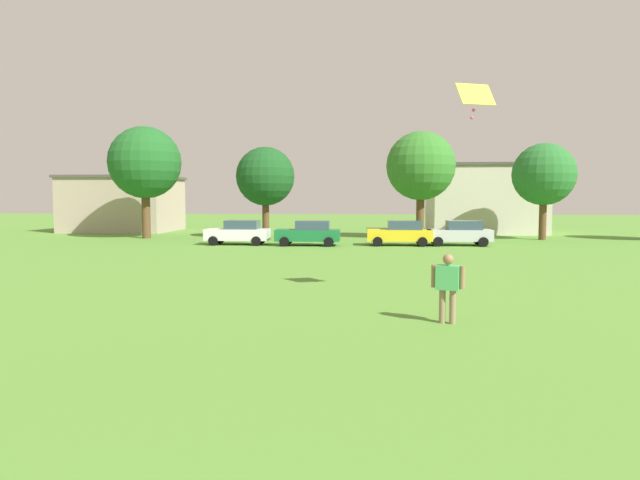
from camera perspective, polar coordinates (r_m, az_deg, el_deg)
ground_plane at (r=29.94m, az=-1.77°, el=-1.81°), size 160.00×160.00×0.00m
adult_bystander at (r=14.57m, az=12.92°, el=-4.23°), size 0.81×0.49×1.78m
kite at (r=17.79m, az=15.58°, el=13.94°), size 1.21×0.84×1.09m
parked_car_white_0 at (r=38.55m, az=-8.29°, el=0.79°), size 4.30×2.02×1.68m
parked_car_green_1 at (r=37.46m, az=-1.12°, el=0.74°), size 4.30×2.02×1.68m
parked_car_yellow_2 at (r=37.88m, az=8.23°, el=0.73°), size 4.30×2.02×1.68m
parked_car_silver_3 at (r=38.62m, az=14.09°, el=0.72°), size 4.30×2.02×1.68m
tree_far_left at (r=46.39m, az=-17.45°, el=7.52°), size 5.65×5.65×8.80m
tree_left at (r=44.49m, az=-5.60°, el=6.46°), size 4.63×4.63×7.21m
tree_center_left at (r=44.69m, az=10.26°, el=7.42°), size 5.39×5.39×8.40m
tree_center_right at (r=45.95m, az=21.90°, el=6.21°), size 4.72×4.72×7.35m
house_left at (r=53.29m, az=16.42°, el=4.07°), size 10.20×7.65×6.23m
house_right at (r=57.15m, az=-19.42°, el=3.52°), size 9.94×8.34×5.27m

